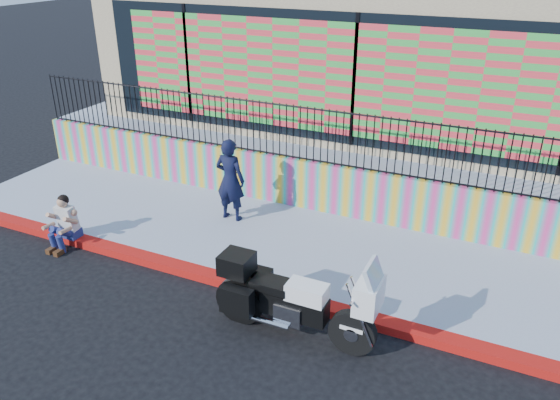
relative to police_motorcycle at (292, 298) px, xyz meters
The scene contains 10 objects.
ground 1.25m from the police_motorcycle, 134.63° to the left, with size 90.00×90.00×0.00m, color black.
red_curb 1.21m from the police_motorcycle, 134.63° to the left, with size 16.00×0.30×0.15m, color #AE180C.
sidewalk 2.58m from the police_motorcycle, 107.18° to the left, with size 16.00×3.00×0.15m, color #929CB0.
mural_wall 4.07m from the police_motorcycle, 100.52° to the left, with size 16.00×0.20×1.10m, color #DC3986.
metal_fence 4.24m from the police_motorcycle, 100.52° to the left, with size 15.80×0.04×1.20m, color black, non-canonical shape.
elevated_platform 9.13m from the police_motorcycle, 94.67° to the left, with size 16.00×10.00×1.25m, color #929CB0.
storefront_building 9.28m from the police_motorcycle, 94.78° to the left, with size 14.00×8.06×4.00m.
police_motorcycle is the anchor object (origin of this frame).
police_officer 3.88m from the police_motorcycle, 133.48° to the left, with size 0.65×0.43×1.78m, color black.
seated_man 5.20m from the police_motorcycle, behind, with size 0.54×0.71×1.06m.
Camera 1 is at (3.47, -6.97, 5.50)m, focal length 35.00 mm.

